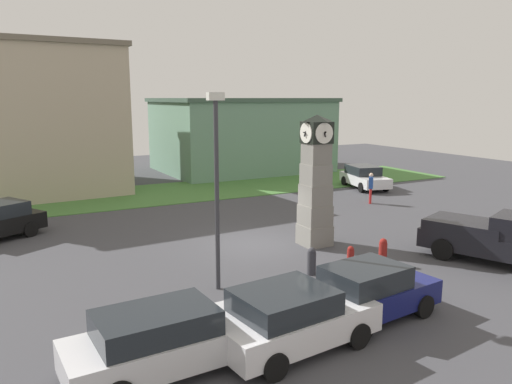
{
  "coord_description": "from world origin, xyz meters",
  "views": [
    {
      "loc": [
        -9.0,
        -17.52,
        5.92
      ],
      "look_at": [
        0.88,
        1.55,
        1.86
      ],
      "focal_mm": 35.0,
      "sensor_mm": 36.0,
      "label": 1
    }
  ],
  "objects_px": {
    "car_silver_hatch": "(364,177)",
    "car_near_tower": "(291,317)",
    "clock_tower": "(316,184)",
    "bollard_near_tower": "(312,261)",
    "car_navy_sedan": "(167,339)",
    "street_lamp_near_road": "(217,178)",
    "bollard_far_row": "(383,251)",
    "car_by_building": "(370,291)",
    "pedestrian_crossing_lot": "(371,186)",
    "pickup_truck": "(495,238)",
    "bollard_mid_row": "(350,258)"
  },
  "relations": [
    {
      "from": "car_silver_hatch",
      "to": "car_near_tower",
      "type": "bearing_deg",
      "value": -133.79
    },
    {
      "from": "clock_tower",
      "to": "bollard_near_tower",
      "type": "distance_m",
      "value": 4.1
    },
    {
      "from": "car_navy_sedan",
      "to": "car_near_tower",
      "type": "distance_m",
      "value": 2.96
    },
    {
      "from": "car_silver_hatch",
      "to": "street_lamp_near_road",
      "type": "height_order",
      "value": "street_lamp_near_road"
    },
    {
      "from": "street_lamp_near_road",
      "to": "bollard_far_row",
      "type": "bearing_deg",
      "value": -5.0
    },
    {
      "from": "car_silver_hatch",
      "to": "bollard_near_tower",
      "type": "bearing_deg",
      "value": -135.18
    },
    {
      "from": "clock_tower",
      "to": "car_by_building",
      "type": "bearing_deg",
      "value": -111.72
    },
    {
      "from": "car_navy_sedan",
      "to": "street_lamp_near_road",
      "type": "distance_m",
      "value": 5.63
    },
    {
      "from": "clock_tower",
      "to": "car_navy_sedan",
      "type": "height_order",
      "value": "clock_tower"
    },
    {
      "from": "bollard_far_row",
      "to": "pedestrian_crossing_lot",
      "type": "xyz_separation_m",
      "value": [
        6.57,
        8.49,
        0.52
      ]
    },
    {
      "from": "car_navy_sedan",
      "to": "car_near_tower",
      "type": "height_order",
      "value": "car_near_tower"
    },
    {
      "from": "bollard_far_row",
      "to": "car_by_building",
      "type": "xyz_separation_m",
      "value": [
        -3.4,
        -3.32,
        0.28
      ]
    },
    {
      "from": "car_near_tower",
      "to": "pickup_truck",
      "type": "distance_m",
      "value": 10.12
    },
    {
      "from": "pickup_truck",
      "to": "pedestrian_crossing_lot",
      "type": "relative_size",
      "value": 3.07
    },
    {
      "from": "bollard_far_row",
      "to": "pickup_truck",
      "type": "bearing_deg",
      "value": -24.35
    },
    {
      "from": "car_by_building",
      "to": "pedestrian_crossing_lot",
      "type": "bearing_deg",
      "value": 49.8
    },
    {
      "from": "pickup_truck",
      "to": "car_navy_sedan",
      "type": "bearing_deg",
      "value": -172.38
    },
    {
      "from": "bollard_near_tower",
      "to": "street_lamp_near_road",
      "type": "bearing_deg",
      "value": 175.33
    },
    {
      "from": "bollard_near_tower",
      "to": "street_lamp_near_road",
      "type": "relative_size",
      "value": 0.16
    },
    {
      "from": "car_by_building",
      "to": "pickup_truck",
      "type": "height_order",
      "value": "pickup_truck"
    },
    {
      "from": "car_navy_sedan",
      "to": "car_silver_hatch",
      "type": "distance_m",
      "value": 24.45
    },
    {
      "from": "bollard_far_row",
      "to": "car_silver_hatch",
      "type": "height_order",
      "value": "car_silver_hatch"
    },
    {
      "from": "bollard_near_tower",
      "to": "pickup_truck",
      "type": "distance_m",
      "value": 6.96
    },
    {
      "from": "bollard_near_tower",
      "to": "bollard_mid_row",
      "type": "relative_size",
      "value": 1.07
    },
    {
      "from": "bollard_mid_row",
      "to": "car_near_tower",
      "type": "height_order",
      "value": "car_near_tower"
    },
    {
      "from": "clock_tower",
      "to": "car_navy_sedan",
      "type": "xyz_separation_m",
      "value": [
        -8.28,
        -6.6,
        -1.74
      ]
    },
    {
      "from": "clock_tower",
      "to": "pickup_truck",
      "type": "distance_m",
      "value": 6.88
    },
    {
      "from": "bollard_far_row",
      "to": "car_navy_sedan",
      "type": "distance_m",
      "value": 9.73
    },
    {
      "from": "car_silver_hatch",
      "to": "street_lamp_near_road",
      "type": "distance_m",
      "value": 19.9
    },
    {
      "from": "clock_tower",
      "to": "pickup_truck",
      "type": "xyz_separation_m",
      "value": [
        4.58,
        -4.88,
        -1.57
      ]
    },
    {
      "from": "car_by_building",
      "to": "car_near_tower",
      "type": "bearing_deg",
      "value": -171.35
    },
    {
      "from": "pedestrian_crossing_lot",
      "to": "car_silver_hatch",
      "type": "bearing_deg",
      "value": 54.66
    },
    {
      "from": "bollard_near_tower",
      "to": "car_navy_sedan",
      "type": "height_order",
      "value": "car_navy_sedan"
    },
    {
      "from": "clock_tower",
      "to": "car_by_building",
      "type": "distance_m",
      "value": 7.2
    },
    {
      "from": "car_navy_sedan",
      "to": "car_near_tower",
      "type": "xyz_separation_m",
      "value": [
        2.95,
        -0.31,
        0.01
      ]
    },
    {
      "from": "street_lamp_near_road",
      "to": "car_silver_hatch",
      "type": "bearing_deg",
      "value": 37.42
    },
    {
      "from": "car_near_tower",
      "to": "car_by_building",
      "type": "height_order",
      "value": "car_by_building"
    },
    {
      "from": "bollard_far_row",
      "to": "car_near_tower",
      "type": "height_order",
      "value": "car_near_tower"
    },
    {
      "from": "clock_tower",
      "to": "car_near_tower",
      "type": "xyz_separation_m",
      "value": [
        -5.34,
        -6.91,
        -1.73
      ]
    },
    {
      "from": "car_by_building",
      "to": "street_lamp_near_road",
      "type": "distance_m",
      "value": 5.52
    },
    {
      "from": "bollard_far_row",
      "to": "pickup_truck",
      "type": "xyz_separation_m",
      "value": [
        3.76,
        -1.7,
        0.44
      ]
    },
    {
      "from": "pedestrian_crossing_lot",
      "to": "car_navy_sedan",
      "type": "bearing_deg",
      "value": -142.77
    },
    {
      "from": "bollard_far_row",
      "to": "car_by_building",
      "type": "bearing_deg",
      "value": -135.73
    },
    {
      "from": "pedestrian_crossing_lot",
      "to": "street_lamp_near_road",
      "type": "height_order",
      "value": "street_lamp_near_road"
    },
    {
      "from": "bollard_near_tower",
      "to": "pedestrian_crossing_lot",
      "type": "height_order",
      "value": "pedestrian_crossing_lot"
    },
    {
      "from": "clock_tower",
      "to": "car_by_building",
      "type": "xyz_separation_m",
      "value": [
        -2.59,
        -6.49,
        -1.73
      ]
    },
    {
      "from": "bollard_far_row",
      "to": "car_by_building",
      "type": "distance_m",
      "value": 4.76
    },
    {
      "from": "car_near_tower",
      "to": "car_silver_hatch",
      "type": "distance_m",
      "value": 22.52
    },
    {
      "from": "clock_tower",
      "to": "bollard_far_row",
      "type": "bearing_deg",
      "value": -75.58
    },
    {
      "from": "bollard_mid_row",
      "to": "car_near_tower",
      "type": "distance_m",
      "value": 5.97
    }
  ]
}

